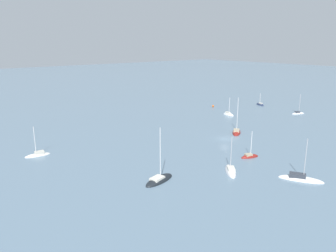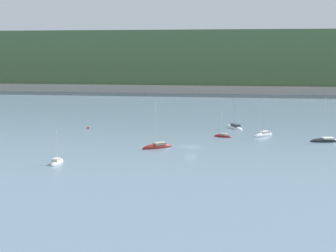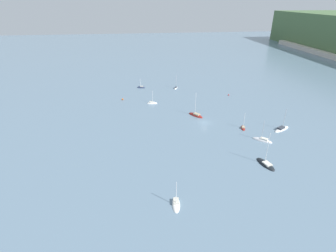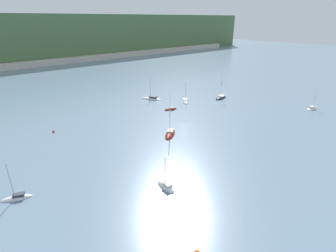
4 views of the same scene
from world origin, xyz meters
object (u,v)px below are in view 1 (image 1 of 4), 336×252
(sailboat_6, at_px, (38,155))
(mooring_buoy_1, at_px, (213,106))
(sailboat_5, at_px, (260,105))
(sailboat_2, at_px, (159,181))
(sailboat_3, at_px, (231,171))
(sailboat_4, at_px, (250,157))
(sailboat_1, at_px, (300,179))
(sailboat_8, at_px, (228,115))
(sailboat_7, at_px, (236,133))
(sailboat_0, at_px, (298,113))

(sailboat_6, relative_size, mooring_buoy_1, 9.33)
(sailboat_5, bearing_deg, sailboat_2, 130.06)
(sailboat_3, xyz_separation_m, sailboat_6, (27.18, -35.05, 0.03))
(sailboat_2, bearing_deg, sailboat_6, 100.06)
(sailboat_2, xyz_separation_m, sailboat_6, (13.10, -29.34, 0.04))
(sailboat_2, relative_size, sailboat_5, 1.93)
(sailboat_3, xyz_separation_m, sailboat_4, (-10.16, -2.92, 0.00))
(sailboat_4, xyz_separation_m, sailboat_5, (-55.82, -36.73, -0.02))
(sailboat_3, distance_m, sailboat_6, 44.35)
(sailboat_1, distance_m, mooring_buoy_1, 72.92)
(sailboat_8, bearing_deg, sailboat_2, -58.16)
(sailboat_2, xyz_separation_m, sailboat_8, (-55.00, -29.77, 0.02))
(sailboat_2, height_order, sailboat_7, sailboat_2)
(sailboat_3, distance_m, sailboat_7, 30.37)
(sailboat_0, xyz_separation_m, mooring_buoy_1, (14.71, -28.85, 0.28))
(mooring_buoy_1, bearing_deg, sailboat_0, 117.01)
(sailboat_0, relative_size, sailboat_2, 0.68)
(sailboat_2, bearing_deg, sailboat_8, 14.43)
(sailboat_1, height_order, sailboat_8, sailboat_1)
(sailboat_3, xyz_separation_m, mooring_buoy_1, (-47.75, -49.43, 0.32))
(sailboat_1, bearing_deg, sailboat_7, 121.27)
(sailboat_8, bearing_deg, sailboat_0, 58.73)
(sailboat_0, distance_m, sailboat_1, 63.71)
(sailboat_4, bearing_deg, sailboat_1, -84.66)
(sailboat_4, xyz_separation_m, sailboat_6, (37.34, -32.13, 0.03))
(sailboat_0, xyz_separation_m, sailboat_8, (21.53, -14.90, -0.03))
(sailboat_3, relative_size, sailboat_7, 0.74)
(sailboat_1, xyz_separation_m, sailboat_5, (-58.74, -50.86, -0.05))
(sailboat_4, relative_size, sailboat_7, 0.61)
(sailboat_1, relative_size, mooring_buoy_1, 11.11)
(sailboat_8, height_order, mooring_buoy_1, sailboat_8)
(sailboat_0, bearing_deg, sailboat_6, -166.55)
(sailboat_3, xyz_separation_m, sailboat_7, (-24.29, -18.24, 0.01))
(sailboat_0, height_order, sailboat_2, sailboat_2)
(sailboat_2, relative_size, sailboat_7, 1.02)
(sailboat_0, height_order, sailboat_7, sailboat_7)
(sailboat_0, height_order, mooring_buoy_1, sailboat_0)
(mooring_buoy_1, bearing_deg, sailboat_4, 51.06)
(sailboat_1, height_order, sailboat_7, sailboat_7)
(sailboat_4, height_order, sailboat_6, sailboat_6)
(sailboat_4, bearing_deg, sailboat_0, 35.69)
(sailboat_3, height_order, sailboat_4, sailboat_3)
(sailboat_6, xyz_separation_m, mooring_buoy_1, (-74.92, -14.38, 0.29))
(sailboat_0, relative_size, sailboat_4, 1.13)
(sailboat_6, bearing_deg, sailboat_2, 121.09)
(sailboat_4, height_order, sailboat_7, sailboat_7)
(sailboat_2, height_order, sailboat_4, sailboat_2)
(sailboat_6, bearing_deg, sailboat_3, 134.82)
(sailboat_8, bearing_deg, sailboat_6, -86.22)
(sailboat_2, xyz_separation_m, mooring_buoy_1, (-61.82, -43.72, 0.33))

